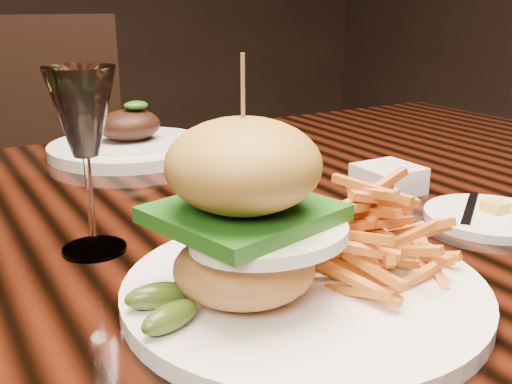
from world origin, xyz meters
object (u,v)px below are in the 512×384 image
burger_plate (302,239)px  far_dish (131,144)px  dining_table (197,274)px  wine_glass (83,119)px  chair_far (40,189)px

burger_plate → far_dish: burger_plate is taller
dining_table → far_dish: far_dish is taller
wine_glass → chair_far: bearing=83.0°
wine_glass → far_dish: 0.41m
dining_table → chair_far: (-0.01, 0.89, -0.13)m
dining_table → far_dish: 0.32m
dining_table → wine_glass: size_ratio=8.98×
far_dish → chair_far: 0.63m
far_dish → dining_table: bearing=-95.8°
dining_table → far_dish: (0.03, 0.31, 0.09)m
far_dish → chair_far: size_ratio=0.27×
dining_table → chair_far: chair_far is taller
burger_plate → wine_glass: bearing=120.3°
chair_far → wine_glass: bearing=-89.6°
burger_plate → far_dish: 0.54m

